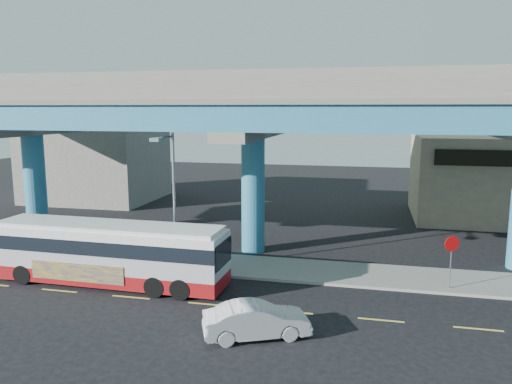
% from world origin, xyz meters
% --- Properties ---
extents(ground, '(120.00, 120.00, 0.00)m').
position_xyz_m(ground, '(0.00, 0.00, 0.00)').
color(ground, black).
rests_on(ground, ground).
extents(sidewalk, '(70.00, 4.00, 0.15)m').
position_xyz_m(sidewalk, '(0.00, 5.50, 0.07)').
color(sidewalk, gray).
rests_on(sidewalk, ground).
extents(lane_markings, '(58.00, 0.12, 0.01)m').
position_xyz_m(lane_markings, '(-0.00, -0.30, 0.01)').
color(lane_markings, '#D8C64C').
rests_on(lane_markings, ground).
extents(viaduct, '(52.00, 12.40, 11.70)m').
position_xyz_m(viaduct, '(-0.00, 9.11, 9.14)').
color(viaduct, '#256B8C').
rests_on(viaduct, ground).
extents(building_beige, '(14.00, 10.23, 7.00)m').
position_xyz_m(building_beige, '(18.00, 22.98, 3.51)').
color(building_beige, tan).
rests_on(building_beige, ground).
extents(building_concrete, '(12.00, 10.00, 9.00)m').
position_xyz_m(building_concrete, '(-20.00, 24.00, 4.50)').
color(building_concrete, gray).
rests_on(building_concrete, ground).
extents(transit_bus, '(12.79, 3.01, 3.27)m').
position_xyz_m(transit_bus, '(-5.98, 1.27, 1.79)').
color(transit_bus, maroon).
rests_on(transit_bus, ground).
extents(sedan, '(4.69, 5.45, 1.43)m').
position_xyz_m(sedan, '(3.02, -3.12, 0.72)').
color(sedan, '#BCBCC1').
rests_on(sedan, ground).
extents(parked_car, '(1.99, 4.21, 1.39)m').
position_xyz_m(parked_car, '(-14.92, 5.63, 0.84)').
color(parked_car, '#313036').
rests_on(parked_car, sidewalk).
extents(street_lamp, '(0.50, 2.53, 7.77)m').
position_xyz_m(street_lamp, '(-3.35, 3.44, 5.19)').
color(street_lamp, gray).
rests_on(street_lamp, sidewalk).
extents(stop_sign, '(0.77, 0.36, 2.76)m').
position_xyz_m(stop_sign, '(11.45, 4.18, 2.16)').
color(stop_sign, gray).
rests_on(stop_sign, sidewalk).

